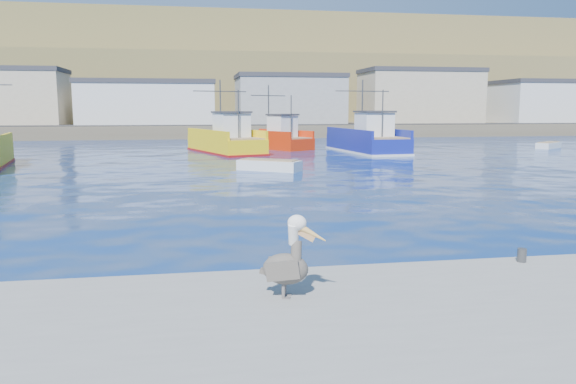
# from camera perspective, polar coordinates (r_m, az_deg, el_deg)

# --- Properties ---
(ground) EXTENTS (260.00, 260.00, 0.00)m
(ground) POSITION_cam_1_polar(r_m,az_deg,el_deg) (15.42, 6.07, -6.01)
(ground) COLOR #071B55
(ground) RESTS_ON ground
(dock_bollards) EXTENTS (36.20, 0.20, 0.30)m
(dock_bollards) POSITION_cam_1_polar(r_m,az_deg,el_deg) (12.35, 13.14, -6.75)
(dock_bollards) COLOR #4C4C4C
(dock_bollards) RESTS_ON dock
(far_shore) EXTENTS (200.00, 81.00, 24.00)m
(far_shore) POSITION_cam_1_polar(r_m,az_deg,el_deg) (123.74, -7.94, 10.80)
(far_shore) COLOR brown
(far_shore) RESTS_ON ground
(trawler_yellow_b) EXTENTS (6.66, 11.04, 6.41)m
(trawler_yellow_b) POSITION_cam_1_polar(r_m,az_deg,el_deg) (49.42, -6.28, 5.14)
(trawler_yellow_b) COLOR yellow
(trawler_yellow_b) RESTS_ON ground
(trawler_blue) EXTENTS (5.15, 11.11, 6.45)m
(trawler_blue) POSITION_cam_1_polar(r_m,az_deg,el_deg) (50.32, 8.09, 5.19)
(trawler_blue) COLOR navy
(trawler_blue) RESTS_ON ground
(boat_orange) EXTENTS (6.92, 8.52, 6.06)m
(boat_orange) POSITION_cam_1_polar(r_m,az_deg,el_deg) (54.13, -1.22, 5.51)
(boat_orange) COLOR red
(boat_orange) RESTS_ON ground
(skiff_mid) EXTENTS (4.03, 3.36, 0.86)m
(skiff_mid) POSITION_cam_1_polar(r_m,az_deg,el_deg) (35.02, -1.92, 2.64)
(skiff_mid) COLOR silver
(skiff_mid) RESTS_ON ground
(skiff_far) EXTENTS (3.57, 3.09, 0.77)m
(skiff_far) POSITION_cam_1_polar(r_m,az_deg,el_deg) (60.13, 24.95, 4.28)
(skiff_far) COLOR silver
(skiff_far) RESTS_ON ground
(pelican) EXTENTS (1.20, 0.70, 1.50)m
(pelican) POSITION_cam_1_polar(r_m,az_deg,el_deg) (10.06, -0.01, -7.13)
(pelican) COLOR #595451
(pelican) RESTS_ON dock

